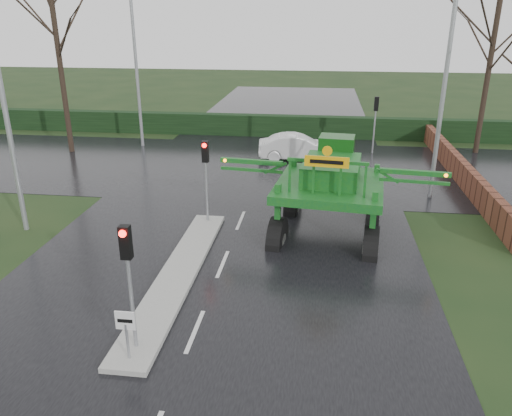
# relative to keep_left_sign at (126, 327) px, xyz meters

# --- Properties ---
(ground) EXTENTS (140.00, 140.00, 0.00)m
(ground) POSITION_rel_keep_left_sign_xyz_m (1.30, 1.50, -1.06)
(ground) COLOR black
(ground) RESTS_ON ground
(road_main) EXTENTS (14.00, 80.00, 0.02)m
(road_main) POSITION_rel_keep_left_sign_xyz_m (1.30, 11.50, -1.05)
(road_main) COLOR black
(road_main) RESTS_ON ground
(road_cross) EXTENTS (80.00, 12.00, 0.02)m
(road_cross) POSITION_rel_keep_left_sign_xyz_m (1.30, 17.50, -1.05)
(road_cross) COLOR black
(road_cross) RESTS_ON ground
(median_island) EXTENTS (1.20, 10.00, 0.16)m
(median_island) POSITION_rel_keep_left_sign_xyz_m (0.00, 4.50, -0.97)
(median_island) COLOR gray
(median_island) RESTS_ON ground
(hedge_row) EXTENTS (44.00, 0.90, 1.50)m
(hedge_row) POSITION_rel_keep_left_sign_xyz_m (1.30, 25.50, -0.31)
(hedge_row) COLOR black
(hedge_row) RESTS_ON ground
(brick_wall) EXTENTS (0.40, 20.00, 1.20)m
(brick_wall) POSITION_rel_keep_left_sign_xyz_m (11.80, 17.50, -0.46)
(brick_wall) COLOR #592D1E
(brick_wall) RESTS_ON ground
(keep_left_sign) EXTENTS (0.50, 0.07, 1.35)m
(keep_left_sign) POSITION_rel_keep_left_sign_xyz_m (0.00, 0.00, 0.00)
(keep_left_sign) COLOR gray
(keep_left_sign) RESTS_ON ground
(traffic_signal_near) EXTENTS (0.26, 0.33, 3.52)m
(traffic_signal_near) POSITION_rel_keep_left_sign_xyz_m (0.00, 0.49, 1.53)
(traffic_signal_near) COLOR gray
(traffic_signal_near) RESTS_ON ground
(traffic_signal_mid) EXTENTS (0.26, 0.33, 3.52)m
(traffic_signal_mid) POSITION_rel_keep_left_sign_xyz_m (0.00, 8.99, 1.53)
(traffic_signal_mid) COLOR gray
(traffic_signal_mid) RESTS_ON ground
(traffic_signal_far) EXTENTS (0.26, 0.33, 3.52)m
(traffic_signal_far) POSITION_rel_keep_left_sign_xyz_m (7.80, 21.51, 1.53)
(traffic_signal_far) COLOR gray
(traffic_signal_far) RESTS_ON ground
(street_light_left_near) EXTENTS (3.85, 0.30, 10.00)m
(street_light_left_near) POSITION_rel_keep_left_sign_xyz_m (-6.89, 7.50, 4.93)
(street_light_left_near) COLOR gray
(street_light_left_near) RESTS_ON ground
(street_light_right) EXTENTS (3.85, 0.30, 10.00)m
(street_light_right) POSITION_rel_keep_left_sign_xyz_m (9.49, 13.50, 4.93)
(street_light_right) COLOR gray
(street_light_right) RESTS_ON ground
(street_light_left_far) EXTENTS (3.85, 0.30, 10.00)m
(street_light_left_far) POSITION_rel_keep_left_sign_xyz_m (-6.89, 21.50, 4.93)
(street_light_left_far) COLOR gray
(street_light_left_far) RESTS_ON ground
(tree_left_far) EXTENTS (7.70, 7.70, 13.26)m
(tree_left_far) POSITION_rel_keep_left_sign_xyz_m (-11.20, 19.50, 6.09)
(tree_left_far) COLOR black
(tree_left_far) RESTS_ON ground
(tree_right_far) EXTENTS (7.00, 7.00, 12.05)m
(tree_right_far) POSITION_rel_keep_left_sign_xyz_m (14.30, 22.50, 5.44)
(tree_right_far) COLOR black
(tree_right_far) RESTS_ON ground
(crop_sprayer) EXTENTS (8.71, 5.86, 4.89)m
(crop_sprayer) POSITION_rel_keep_left_sign_xyz_m (3.05, 7.85, 1.25)
(crop_sprayer) COLOR black
(crop_sprayer) RESTS_ON ground
(white_sedan) EXTENTS (4.76, 2.08, 1.52)m
(white_sedan) POSITION_rel_keep_left_sign_xyz_m (3.17, 19.39, -1.06)
(white_sedan) COLOR silver
(white_sedan) RESTS_ON ground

